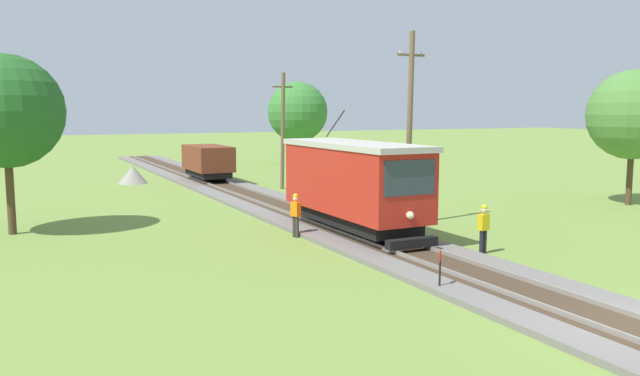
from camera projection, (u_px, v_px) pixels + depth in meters
ground_plane at (624, 334)px, 14.43m from camera, size 260.00×260.00×0.00m
track_ballast at (625, 330)px, 14.41m from camera, size 4.20×120.00×0.18m
sleeper_bed at (625, 326)px, 14.40m from camera, size 2.04×120.00×0.01m
rail_left at (603, 328)px, 14.08m from camera, size 0.07×120.00×0.14m
red_tram at (354, 182)px, 25.46m from camera, size 2.60×8.54×4.79m
freight_car at (208, 161)px, 44.09m from camera, size 2.40×5.20×2.31m
utility_pole_near_tram at (409, 127)px, 27.65m from camera, size 1.40×0.43×8.50m
utility_pole_mid at (283, 130)px, 40.46m from camera, size 1.40×0.61×7.48m
trackside_signal_marker at (440, 269)px, 17.68m from camera, size 0.21×0.21×1.18m
gravel_pile at (133, 175)px, 44.03m from camera, size 2.02×2.02×1.25m
track_worker at (483, 227)px, 22.38m from camera, size 0.41×0.29×1.78m
second_worker at (296, 213)px, 25.29m from camera, size 0.36×0.44×1.78m
tree_left_near at (298, 112)px, 60.34m from camera, size 5.76×5.76×7.82m
tree_right_near at (5, 111)px, 25.42m from camera, size 4.63×4.63×7.38m
tree_left_far at (633, 115)px, 33.50m from camera, size 4.80×4.80×7.27m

